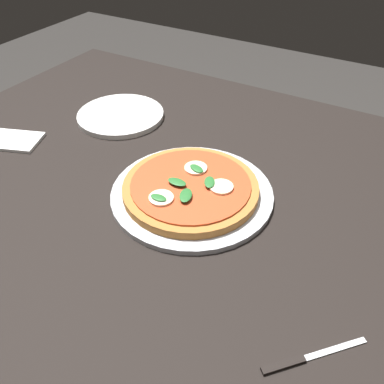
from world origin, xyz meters
The scene contains 7 objects.
ground_plane centered at (0.00, 0.00, 0.00)m, with size 6.00×6.00×0.00m, color #2D2B28.
dining_table centered at (0.00, 0.00, 0.67)m, with size 1.41×1.18×0.76m.
serving_tray centered at (0.05, 0.03, 0.77)m, with size 0.34×0.34×0.01m, color silver.
pizza centered at (0.05, 0.03, 0.78)m, with size 0.28×0.28×0.03m.
plate_white centered at (-0.29, 0.22, 0.77)m, with size 0.23×0.23×0.01m, color white.
napkin centered at (-0.44, -0.01, 0.76)m, with size 0.13×0.09×0.01m, color white.
knife centered at (0.37, -0.21, 0.76)m, with size 0.12×0.13×0.01m.
Camera 1 is at (0.38, -0.54, 1.31)m, focal length 38.35 mm.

